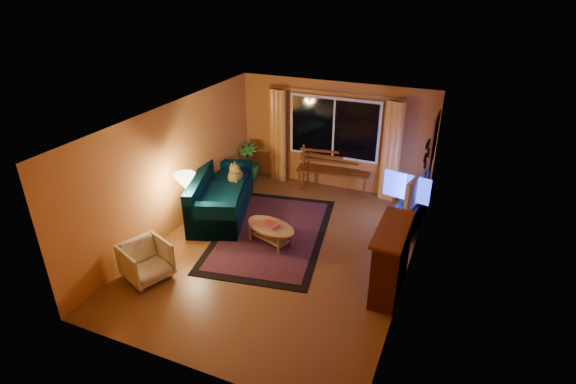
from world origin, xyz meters
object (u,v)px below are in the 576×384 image
at_px(bench, 333,181).
at_px(coffee_table, 271,234).
at_px(armchair, 146,259).
at_px(tv_console, 408,215).
at_px(sofa, 222,192).
at_px(floor_lamp, 188,207).

height_order(bench, coffee_table, bench).
relative_size(armchair, tv_console, 0.57).
bearing_deg(bench, coffee_table, -105.87).
bearing_deg(sofa, coffee_table, -45.15).
xyz_separation_m(bench, floor_lamp, (-1.88, -3.06, 0.41)).
xyz_separation_m(bench, sofa, (-1.83, -1.93, 0.22)).
relative_size(sofa, coffee_table, 2.22).
relative_size(bench, tv_console, 1.33).
bearing_deg(floor_lamp, armchair, -87.74).
height_order(floor_lamp, tv_console, floor_lamp).
bearing_deg(sofa, armchair, -109.32).
bearing_deg(tv_console, sofa, -158.69).
xyz_separation_m(armchair, floor_lamp, (-0.05, 1.34, 0.31)).
xyz_separation_m(sofa, floor_lamp, (-0.05, -1.13, 0.19)).
height_order(sofa, floor_lamp, floor_lamp).
distance_m(coffee_table, tv_console, 2.79).
distance_m(armchair, tv_console, 5.04).
xyz_separation_m(floor_lamp, tv_console, (3.77, 2.06, -0.40)).
bearing_deg(bench, floor_lamp, -129.45).
bearing_deg(bench, armchair, -120.47).
bearing_deg(floor_lamp, sofa, 87.61).
distance_m(bench, sofa, 2.67).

